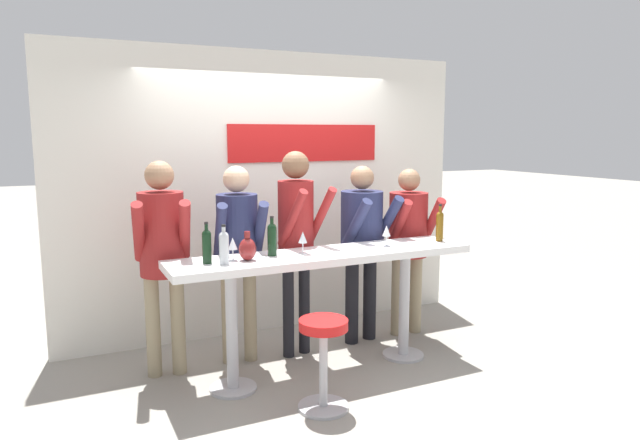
{
  "coord_description": "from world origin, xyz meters",
  "views": [
    {
      "loc": [
        -1.95,
        -4.0,
        1.94
      ],
      "look_at": [
        0.0,
        0.08,
        1.25
      ],
      "focal_mm": 32.0,
      "sensor_mm": 36.0,
      "label": 1
    }
  ],
  "objects_px": {
    "person_center_left": "(297,228)",
    "wine_glass_2": "(233,244)",
    "person_center": "(362,235)",
    "decorative_vase": "(247,249)",
    "person_far_left": "(162,244)",
    "person_center_right": "(408,234)",
    "wine_bottle_2": "(207,245)",
    "wine_glass_1": "(386,231)",
    "person_left": "(238,242)",
    "wine_glass_0": "(303,238)",
    "bar_stool": "(323,350)",
    "wine_bottle_1": "(224,246)",
    "tasting_table": "(324,272)",
    "wine_bottle_0": "(440,225)",
    "wine_bottle_3": "(272,238)"
  },
  "relations": [
    {
      "from": "person_center_left",
      "to": "wine_glass_2",
      "type": "distance_m",
      "value": 0.81
    },
    {
      "from": "person_center",
      "to": "decorative_vase",
      "type": "height_order",
      "value": "person_center"
    },
    {
      "from": "person_center_left",
      "to": "person_center",
      "type": "xyz_separation_m",
      "value": [
        0.68,
        0.05,
        -0.12
      ]
    },
    {
      "from": "person_center",
      "to": "wine_glass_2",
      "type": "xyz_separation_m",
      "value": [
        -1.38,
        -0.48,
        0.11
      ]
    },
    {
      "from": "decorative_vase",
      "to": "person_far_left",
      "type": "bearing_deg",
      "value": 136.08
    },
    {
      "from": "person_center_right",
      "to": "wine_bottle_2",
      "type": "relative_size",
      "value": 5.27
    },
    {
      "from": "wine_glass_1",
      "to": "person_left",
      "type": "bearing_deg",
      "value": 156.05
    },
    {
      "from": "person_far_left",
      "to": "wine_glass_1",
      "type": "height_order",
      "value": "person_far_left"
    },
    {
      "from": "person_left",
      "to": "person_center",
      "type": "height_order",
      "value": "person_left"
    },
    {
      "from": "person_center_left",
      "to": "person_center",
      "type": "bearing_deg",
      "value": -6.26
    },
    {
      "from": "wine_bottle_2",
      "to": "wine_glass_0",
      "type": "distance_m",
      "value": 0.77
    },
    {
      "from": "person_far_left",
      "to": "bar_stool",
      "type": "bearing_deg",
      "value": -40.84
    },
    {
      "from": "wine_bottle_2",
      "to": "decorative_vase",
      "type": "xyz_separation_m",
      "value": [
        0.3,
        -0.03,
        -0.05
      ]
    },
    {
      "from": "person_center_left",
      "to": "person_far_left",
      "type": "bearing_deg",
      "value": 166.26
    },
    {
      "from": "person_far_left",
      "to": "person_center",
      "type": "relative_size",
      "value": 1.05
    },
    {
      "from": "person_far_left",
      "to": "wine_bottle_1",
      "type": "relative_size",
      "value": 5.97
    },
    {
      "from": "person_center_left",
      "to": "wine_bottle_1",
      "type": "bearing_deg",
      "value": -158.33
    },
    {
      "from": "person_center_left",
      "to": "person_center",
      "type": "distance_m",
      "value": 0.69
    },
    {
      "from": "person_center_left",
      "to": "wine_glass_0",
      "type": "bearing_deg",
      "value": -117.43
    },
    {
      "from": "tasting_table",
      "to": "wine_bottle_1",
      "type": "distance_m",
      "value": 0.89
    },
    {
      "from": "person_center_left",
      "to": "wine_bottle_1",
      "type": "relative_size",
      "value": 6.18
    },
    {
      "from": "person_center_left",
      "to": "wine_bottle_0",
      "type": "relative_size",
      "value": 5.48
    },
    {
      "from": "person_far_left",
      "to": "person_center_left",
      "type": "xyz_separation_m",
      "value": [
        1.12,
        -0.06,
        0.06
      ]
    },
    {
      "from": "person_far_left",
      "to": "wine_glass_0",
      "type": "height_order",
      "value": "person_far_left"
    },
    {
      "from": "person_center_left",
      "to": "wine_glass_0",
      "type": "distance_m",
      "value": 0.43
    },
    {
      "from": "wine_bottle_2",
      "to": "person_center_left",
      "type": "bearing_deg",
      "value": 25.32
    },
    {
      "from": "bar_stool",
      "to": "wine_glass_2",
      "type": "relative_size",
      "value": 3.71
    },
    {
      "from": "wine_bottle_2",
      "to": "wine_bottle_3",
      "type": "xyz_separation_m",
      "value": [
        0.52,
        0.05,
        0.0
      ]
    },
    {
      "from": "tasting_table",
      "to": "wine_glass_2",
      "type": "distance_m",
      "value": 0.8
    },
    {
      "from": "person_far_left",
      "to": "wine_bottle_2",
      "type": "relative_size",
      "value": 5.67
    },
    {
      "from": "tasting_table",
      "to": "wine_glass_2",
      "type": "height_order",
      "value": "wine_glass_2"
    },
    {
      "from": "wine_bottle_1",
      "to": "decorative_vase",
      "type": "relative_size",
      "value": 1.32
    },
    {
      "from": "bar_stool",
      "to": "person_center_right",
      "type": "relative_size",
      "value": 0.41
    },
    {
      "from": "wine_bottle_0",
      "to": "wine_bottle_2",
      "type": "relative_size",
      "value": 1.07
    },
    {
      "from": "wine_glass_0",
      "to": "wine_glass_1",
      "type": "height_order",
      "value": "same"
    },
    {
      "from": "person_left",
      "to": "wine_bottle_1",
      "type": "bearing_deg",
      "value": -108.41
    },
    {
      "from": "wine_bottle_0",
      "to": "wine_bottle_3",
      "type": "xyz_separation_m",
      "value": [
        -1.55,
        0.06,
        -0.01
      ]
    },
    {
      "from": "wine_bottle_3",
      "to": "decorative_vase",
      "type": "xyz_separation_m",
      "value": [
        -0.23,
        -0.08,
        -0.05
      ]
    },
    {
      "from": "wine_bottle_1",
      "to": "person_center_left",
      "type": "bearing_deg",
      "value": 32.53
    },
    {
      "from": "person_far_left",
      "to": "wine_bottle_3",
      "type": "relative_size",
      "value": 5.6
    },
    {
      "from": "person_far_left",
      "to": "decorative_vase",
      "type": "relative_size",
      "value": 7.88
    },
    {
      "from": "bar_stool",
      "to": "wine_bottle_1",
      "type": "height_order",
      "value": "wine_bottle_1"
    },
    {
      "from": "wine_glass_1",
      "to": "wine_bottle_1",
      "type": "bearing_deg",
      "value": -177.33
    },
    {
      "from": "wine_glass_2",
      "to": "person_left",
      "type": "bearing_deg",
      "value": 68.81
    },
    {
      "from": "person_left",
      "to": "wine_glass_2",
      "type": "bearing_deg",
      "value": -103.48
    },
    {
      "from": "bar_stool",
      "to": "person_center_left",
      "type": "relative_size",
      "value": 0.37
    },
    {
      "from": "wine_bottle_1",
      "to": "decorative_vase",
      "type": "height_order",
      "value": "wine_bottle_1"
    },
    {
      "from": "bar_stool",
      "to": "person_far_left",
      "type": "xyz_separation_m",
      "value": [
        -0.89,
        1.06,
        0.64
      ]
    },
    {
      "from": "wine_bottle_3",
      "to": "person_center_right",
      "type": "bearing_deg",
      "value": 15.04
    },
    {
      "from": "person_left",
      "to": "wine_bottle_1",
      "type": "xyz_separation_m",
      "value": [
        -0.28,
        -0.57,
        0.09
      ]
    }
  ]
}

